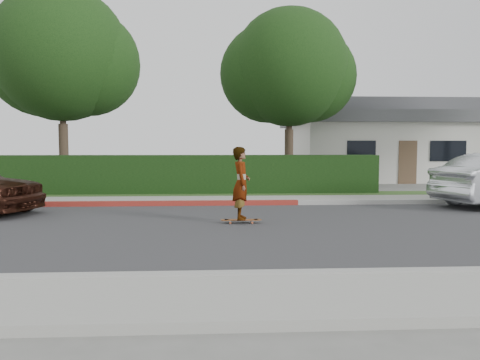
% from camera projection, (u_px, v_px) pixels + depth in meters
% --- Properties ---
extents(ground, '(120.00, 120.00, 0.00)m').
position_uv_depth(ground, '(286.00, 228.00, 10.42)').
color(ground, slate).
rests_on(ground, ground).
extents(road, '(60.00, 8.00, 0.01)m').
position_uv_depth(road, '(286.00, 228.00, 10.42)').
color(road, '#2D2D30').
rests_on(road, ground).
extents(curb_near, '(60.00, 0.20, 0.15)m').
position_uv_depth(curb_near, '(332.00, 276.00, 6.33)').
color(curb_near, '#9E9E99').
rests_on(curb_near, ground).
extents(sidewalk_near, '(60.00, 1.60, 0.12)m').
position_uv_depth(sidewalk_near, '(351.00, 298.00, 5.44)').
color(sidewalk_near, gray).
rests_on(sidewalk_near, ground).
extents(curb_far, '(60.00, 0.20, 0.15)m').
position_uv_depth(curb_far, '(266.00, 203.00, 14.50)').
color(curb_far, '#9E9E99').
rests_on(curb_far, ground).
extents(curb_red_section, '(12.00, 0.21, 0.15)m').
position_uv_depth(curb_red_section, '(102.00, 204.00, 14.23)').
color(curb_red_section, maroon).
rests_on(curb_red_section, ground).
extents(sidewalk_far, '(60.00, 1.60, 0.12)m').
position_uv_depth(sidewalk_far, '(263.00, 200.00, 15.40)').
color(sidewalk_far, gray).
rests_on(sidewalk_far, ground).
extents(planting_strip, '(60.00, 1.60, 0.10)m').
position_uv_depth(planting_strip, '(258.00, 195.00, 16.99)').
color(planting_strip, '#2D4C1E').
rests_on(planting_strip, ground).
extents(hedge, '(15.00, 1.00, 1.50)m').
position_uv_depth(hedge, '(176.00, 175.00, 17.37)').
color(hedge, black).
rests_on(hedge, ground).
extents(tree_left, '(5.99, 5.21, 8.00)m').
position_uv_depth(tree_left, '(62.00, 58.00, 18.28)').
color(tree_left, '#33261C').
rests_on(tree_left, ground).
extents(tree_center, '(5.66, 4.84, 7.44)m').
position_uv_depth(tree_center, '(288.00, 72.00, 19.30)').
color(tree_center, '#33261C').
rests_on(tree_center, ground).
extents(house, '(10.60, 8.60, 4.30)m').
position_uv_depth(house, '(382.00, 142.00, 26.64)').
color(house, beige).
rests_on(house, ground).
extents(skateboard, '(0.97, 0.19, 0.09)m').
position_uv_depth(skateboard, '(241.00, 220.00, 11.05)').
color(skateboard, '#B75632').
rests_on(skateboard, ground).
extents(skateboarder, '(0.44, 0.65, 1.72)m').
position_uv_depth(skateboarder, '(241.00, 183.00, 10.99)').
color(skateboarder, white).
rests_on(skateboarder, skateboard).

